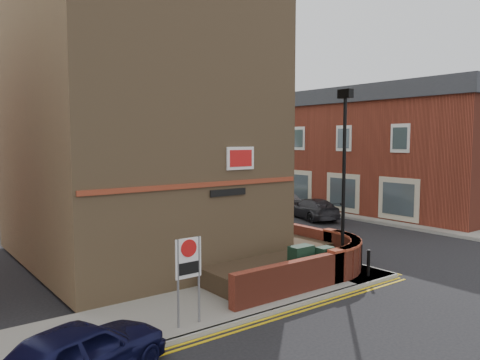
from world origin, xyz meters
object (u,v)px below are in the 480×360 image
object	(u,v)px
zone_sign	(188,265)
silver_car_near	(213,212)
lamppost	(344,180)
navy_hatchback	(80,353)
utility_cabinet_large	(301,264)

from	to	relation	value
zone_sign	silver_car_near	world-z (taller)	zone_sign
lamppost	zone_sign	world-z (taller)	lamppost
lamppost	navy_hatchback	distance (m)	10.16
utility_cabinet_large	silver_car_near	distance (m)	12.14
zone_sign	silver_car_near	bearing A→B (deg)	53.75
utility_cabinet_large	navy_hatchback	bearing A→B (deg)	-166.91
lamppost	zone_sign	size ratio (longest dim) A/B	2.86
utility_cabinet_large	navy_hatchback	world-z (taller)	utility_cabinet_large
navy_hatchback	silver_car_near	bearing A→B (deg)	-61.88
navy_hatchback	utility_cabinet_large	bearing A→B (deg)	-96.53
navy_hatchback	zone_sign	bearing A→B (deg)	-91.46
lamppost	silver_car_near	bearing A→B (deg)	78.51
lamppost	navy_hatchback	size ratio (longest dim) A/B	1.70
utility_cabinet_large	lamppost	bearing A→B (deg)	-3.01
silver_car_near	zone_sign	bearing A→B (deg)	-145.22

